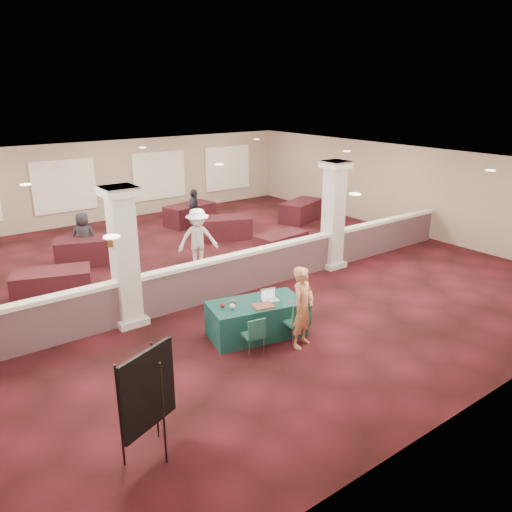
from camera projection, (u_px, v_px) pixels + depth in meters
ground at (222, 273)px, 14.71m from camera, size 16.00×16.00×0.00m
wall_back at (114, 180)px, 20.28m from camera, size 16.00×0.04×3.20m
wall_front at (486, 320)px, 8.11m from camera, size 16.00×0.04×3.20m
wall_right at (400, 188)px, 18.71m from camera, size 0.04×16.00×3.20m
ceiling at (219, 164)px, 13.68m from camera, size 16.00×16.00×0.02m
partition_wall at (252, 269)px, 13.38m from camera, size 15.60×0.28×1.10m
column_left at (124, 256)px, 11.07m from camera, size 0.72×0.72×3.20m
column_right at (333, 214)px, 14.73m from camera, size 0.72×0.72×3.20m
sconce_left at (111, 243)px, 10.79m from camera, size 0.12×0.12×0.18m
sconce_right at (135, 238)px, 11.11m from camera, size 0.12×0.12×0.18m
near_table at (256, 319)px, 10.91m from camera, size 2.21×1.44×0.78m
conf_chair_main at (298, 319)px, 10.49m from camera, size 0.53×0.53×0.97m
conf_chair_side at (254, 333)px, 10.11m from camera, size 0.46×0.47×0.81m
easel_board at (148, 391)px, 7.06m from camera, size 0.98×0.62×1.75m
woman at (303, 307)px, 10.31m from camera, size 0.74×0.61×1.76m
far_table_front_left at (52, 285)px, 12.79m from camera, size 2.11×1.51×0.77m
far_table_front_center at (224, 228)px, 17.97m from camera, size 2.14×1.58×0.78m
far_table_front_right at (281, 244)px, 16.23m from camera, size 1.84×1.08×0.71m
far_table_back_left at (89, 251)px, 15.43m from camera, size 2.19×1.60×0.80m
far_table_back_center at (190, 214)px, 19.83m from camera, size 2.15×1.41×0.80m
far_table_back_right at (301, 211)px, 20.37m from camera, size 2.22×1.61×0.81m
attendee_b at (198, 240)px, 14.71m from camera, size 1.30×0.86×1.86m
attendee_c at (194, 211)px, 18.46m from camera, size 1.03×1.01×1.66m
attendee_d at (84, 237)px, 15.52m from camera, size 0.87×0.79×1.56m
laptop_base at (270, 300)px, 10.86m from camera, size 0.40×0.32×0.02m
laptop_screen at (268, 293)px, 10.92m from camera, size 0.35×0.09×0.24m
screen_glow at (268, 294)px, 10.92m from camera, size 0.31×0.08×0.20m
knitting at (263, 306)px, 10.57m from camera, size 0.49×0.41×0.03m
yarn_cream at (232, 306)px, 10.45m from camera, size 0.12×0.12×0.12m
yarn_red at (223, 305)px, 10.53m from camera, size 0.11×0.11×0.11m
yarn_grey at (233, 301)px, 10.69m from camera, size 0.11×0.11×0.11m
scissors at (291, 302)px, 10.79m from camera, size 0.13×0.06×0.01m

